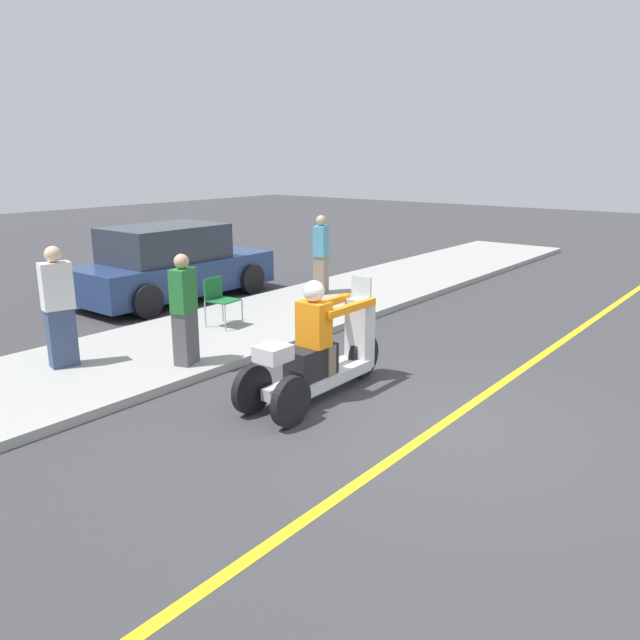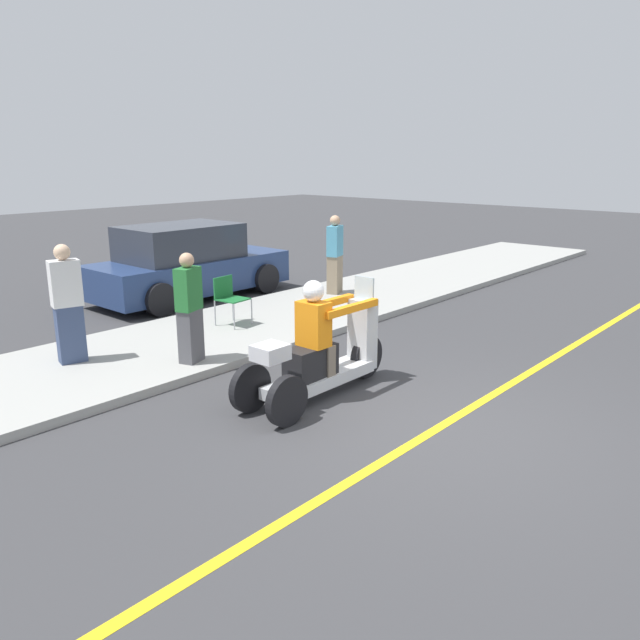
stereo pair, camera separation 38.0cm
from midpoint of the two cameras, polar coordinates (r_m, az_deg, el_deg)
ground_plane at (r=7.19m, az=12.23°, el=-9.68°), size 60.00×60.00×0.00m
lane_stripe at (r=7.06m, az=11.61°, el=-10.07°), size 24.00×0.12×0.01m
sidewalk_strip at (r=10.05m, az=-11.19°, el=-2.11°), size 28.00×2.80×0.12m
motorcycle_trike at (r=7.72m, az=1.43°, el=-3.27°), size 2.44×0.70×1.51m
spectator_near_curb at (r=9.21m, az=-20.99°, el=1.18°), size 0.44×0.33×1.66m
spectator_with_child at (r=8.76m, az=-10.65°, el=0.89°), size 0.42×0.33×1.55m
spectator_mid_group at (r=13.03m, az=2.20°, el=5.85°), size 0.44×0.35×1.63m
folding_chair_curbside at (r=10.71m, az=-7.35°, el=2.24°), size 0.51×0.51×0.82m
parked_car_lot_left at (r=13.38m, az=-11.27°, el=5.05°), size 4.22×1.94×1.56m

